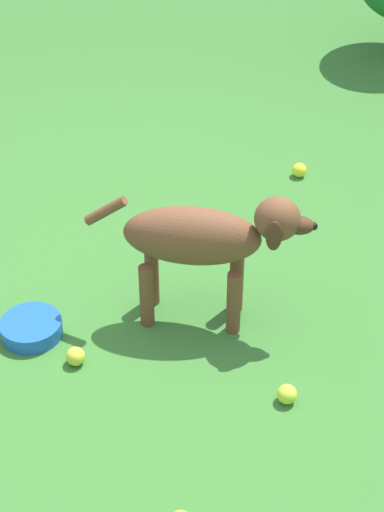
# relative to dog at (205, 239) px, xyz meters

# --- Properties ---
(ground) EXTENTS (14.00, 14.00, 0.00)m
(ground) POSITION_rel_dog_xyz_m (-0.03, 0.29, -0.35)
(ground) COLOR #38722D
(dog) EXTENTS (0.27, 0.78, 0.53)m
(dog) POSITION_rel_dog_xyz_m (0.00, 0.00, 0.00)
(dog) COLOR brown
(dog) RESTS_ON ground
(tennis_ball_0) EXTENTS (0.07, 0.07, 0.07)m
(tennis_ball_0) POSITION_rel_dog_xyz_m (-0.33, -0.37, -0.32)
(tennis_ball_0) COLOR #C4E539
(tennis_ball_0) RESTS_ON ground
(tennis_ball_1) EXTENTS (0.07, 0.07, 0.07)m
(tennis_ball_1) POSITION_rel_dog_xyz_m (-0.36, 0.36, -0.32)
(tennis_ball_1) COLOR #C4D338
(tennis_ball_1) RESTS_ON ground
(tennis_ball_2) EXTENTS (0.07, 0.07, 0.07)m
(tennis_ball_2) POSITION_rel_dog_xyz_m (1.05, -0.15, -0.32)
(tennis_ball_2) COLOR yellow
(tennis_ball_2) RESTS_ON ground
(water_bowl) EXTENTS (0.22, 0.22, 0.06)m
(water_bowl) POSITION_rel_dog_xyz_m (-0.26, 0.57, -0.32)
(water_bowl) COLOR blue
(water_bowl) RESTS_ON ground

